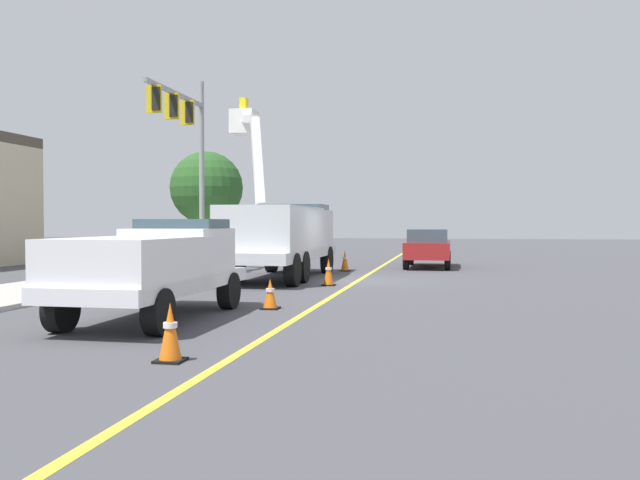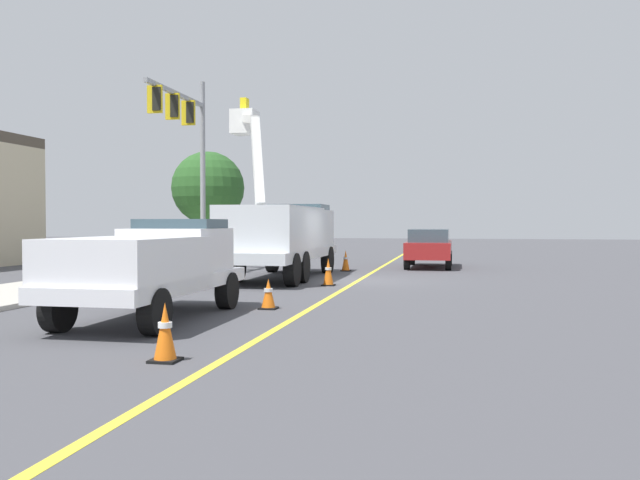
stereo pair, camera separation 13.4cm
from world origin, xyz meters
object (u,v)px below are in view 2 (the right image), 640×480
object	(u,v)px
traffic_cone_mid_rear	(328,272)
traffic_cone_trailing	(346,261)
passing_minivan	(429,245)
service_pickup_truck	(152,265)
traffic_signal_mast	(188,137)
utility_bucket_truck	(281,233)
traffic_cone_leading	(165,332)
traffic_cone_mid_front	(268,294)

from	to	relation	value
traffic_cone_mid_rear	traffic_cone_trailing	size ratio (longest dim) A/B	1.01
passing_minivan	traffic_cone_mid_rear	world-z (taller)	passing_minivan
service_pickup_truck	passing_minivan	xyz separation A→B (m)	(17.11, -4.78, -0.15)
traffic_cone_trailing	traffic_signal_mast	xyz separation A→B (m)	(-1.43, 6.24, 5.04)
traffic_cone_trailing	utility_bucket_truck	bearing A→B (deg)	156.06
traffic_cone_mid_rear	traffic_signal_mast	xyz separation A→B (m)	(4.79, 6.78, 5.03)
traffic_cone_mid_rear	traffic_cone_trailing	bearing A→B (deg)	4.93
passing_minivan	traffic_cone_trailing	world-z (taller)	passing_minivan
utility_bucket_truck	traffic_cone_mid_rear	bearing A→B (deg)	-137.81
service_pickup_truck	traffic_cone_mid_rear	world-z (taller)	service_pickup_truck
utility_bucket_truck	traffic_cone_leading	bearing A→B (deg)	-171.14
traffic_cone_mid_front	traffic_signal_mast	bearing A→B (deg)	31.79
traffic_cone_trailing	traffic_cone_leading	bearing A→B (deg)	-178.36
utility_bucket_truck	service_pickup_truck	size ratio (longest dim) A/B	1.46
utility_bucket_truck	traffic_cone_trailing	xyz separation A→B (m)	(3.77, -1.68, -1.19)
service_pickup_truck	traffic_cone_mid_front	distance (m)	2.88
traffic_signal_mast	traffic_cone_leading	bearing A→B (deg)	-157.59
traffic_cone_mid_rear	traffic_signal_mast	bearing A→B (deg)	54.77
passing_minivan	traffic_cone_mid_front	xyz separation A→B (m)	(-15.06, 2.91, -0.63)
service_pickup_truck	traffic_cone_mid_rear	bearing A→B (deg)	-15.04
service_pickup_truck	passing_minivan	size ratio (longest dim) A/B	1.17
service_pickup_truck	traffic_cone_leading	distance (m)	4.35
utility_bucket_truck	traffic_cone_mid_front	xyz separation A→B (m)	(-8.22, -1.98, -1.26)
utility_bucket_truck	traffic_cone_mid_rear	size ratio (longest dim) A/B	9.53
traffic_cone_trailing	traffic_cone_mid_rear	bearing A→B (deg)	-175.07
utility_bucket_truck	service_pickup_truck	world-z (taller)	utility_bucket_truck
traffic_cone_leading	traffic_signal_mast	distance (m)	18.41
passing_minivan	traffic_cone_trailing	size ratio (longest dim) A/B	5.64
traffic_cone_mid_front	traffic_cone_leading	bearing A→B (deg)	-177.99
service_pickup_truck	traffic_cone_mid_rear	size ratio (longest dim) A/B	6.51
traffic_cone_mid_rear	passing_minivan	bearing A→B (deg)	-16.10
traffic_cone_mid_rear	traffic_cone_trailing	distance (m)	6.24
passing_minivan	traffic_signal_mast	world-z (taller)	traffic_signal_mast
traffic_cone_trailing	traffic_signal_mast	world-z (taller)	traffic_signal_mast
traffic_cone_mid_front	traffic_cone_trailing	world-z (taller)	traffic_cone_trailing
traffic_cone_mid_front	traffic_cone_mid_rear	bearing A→B (deg)	-2.29
service_pickup_truck	traffic_cone_leading	world-z (taller)	service_pickup_truck
passing_minivan	traffic_cone_trailing	distance (m)	4.48
passing_minivan	traffic_cone_leading	xyz separation A→B (m)	(-20.87, 2.71, -0.55)
service_pickup_truck	traffic_cone_leading	size ratio (longest dim) A/B	6.61
service_pickup_truck	traffic_cone_leading	xyz separation A→B (m)	(-3.76, -2.08, -0.70)
traffic_cone_leading	traffic_signal_mast	xyz separation A→B (m)	(16.37, 6.75, 5.04)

